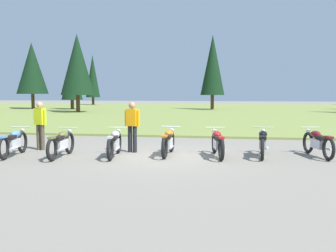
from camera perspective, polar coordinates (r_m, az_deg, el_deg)
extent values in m
plane|color=gray|center=(12.17, -0.46, -4.47)|extent=(140.00, 140.00, 0.00)
cube|color=olive|center=(38.84, 6.32, 2.14)|extent=(80.00, 44.00, 0.10)
cylinder|color=#47331E|center=(41.72, 6.48, 3.40)|extent=(0.36, 0.36, 1.65)
cone|color=black|center=(41.80, 6.54, 8.85)|extent=(2.54, 2.54, 6.30)
cylinder|color=#47331E|center=(43.62, -13.81, 3.02)|extent=(0.36, 0.36, 1.12)
cone|color=black|center=(43.63, -13.90, 6.95)|extent=(2.25, 2.25, 4.87)
cylinder|color=#47331E|center=(57.39, -10.89, 3.56)|extent=(0.36, 0.36, 1.18)
cone|color=black|center=(57.42, -10.95, 7.17)|extent=(2.02, 2.02, 6.04)
cylinder|color=#47331E|center=(37.18, -13.02, 3.14)|extent=(0.36, 0.36, 1.69)
cone|color=black|center=(37.24, -13.13, 8.74)|extent=(3.08, 3.08, 5.58)
cylinder|color=#47331E|center=(46.01, -19.13, 3.38)|extent=(0.36, 0.36, 1.75)
cone|color=black|center=(46.07, -19.26, 7.97)|extent=(3.43, 3.43, 5.62)
torus|color=black|center=(13.74, -20.52, -2.22)|extent=(0.20, 0.71, 0.70)
torus|color=black|center=(12.47, -22.90, -3.02)|extent=(0.20, 0.71, 0.70)
cube|color=silver|center=(13.09, -21.66, -2.39)|extent=(0.29, 0.66, 0.28)
ellipsoid|color=#598CC6|center=(13.23, -21.39, -1.08)|extent=(0.32, 0.51, 0.22)
cube|color=black|center=(12.87, -22.07, -1.54)|extent=(0.28, 0.51, 0.10)
cube|color=#598CC6|center=(12.42, -22.96, -1.47)|extent=(0.18, 0.34, 0.06)
cylinder|color=silver|center=(13.60, -20.74, -0.14)|extent=(0.62, 0.12, 0.03)
sphere|color=silver|center=(13.72, -20.53, -0.64)|extent=(0.14, 0.14, 0.14)
cylinder|color=silver|center=(12.78, -21.59, -3.01)|extent=(0.15, 0.55, 0.07)
torus|color=black|center=(13.06, -14.21, -2.42)|extent=(0.13, 0.70, 0.70)
torus|color=black|center=(11.77, -16.61, -3.29)|extent=(0.13, 0.70, 0.70)
cube|color=silver|center=(12.41, -15.35, -2.60)|extent=(0.23, 0.65, 0.28)
ellipsoid|color=brown|center=(12.54, -15.08, -1.23)|extent=(0.28, 0.49, 0.22)
cube|color=black|center=(12.18, -15.76, -1.71)|extent=(0.24, 0.49, 0.10)
cube|color=brown|center=(11.73, -16.65, -1.64)|extent=(0.16, 0.33, 0.06)
cylinder|color=silver|center=(12.91, -14.41, -0.23)|extent=(0.62, 0.06, 0.03)
sphere|color=silver|center=(13.03, -14.21, -0.75)|extent=(0.14, 0.14, 0.14)
cylinder|color=silver|center=(12.09, -15.25, -3.28)|extent=(0.10, 0.55, 0.07)
torus|color=black|center=(12.85, -7.26, -2.43)|extent=(0.18, 0.71, 0.70)
torus|color=black|center=(11.48, -8.46, -3.34)|extent=(0.18, 0.71, 0.70)
cube|color=silver|center=(12.16, -7.83, -2.62)|extent=(0.27, 0.66, 0.28)
ellipsoid|color=#B7B7BC|center=(12.30, -7.69, -1.22)|extent=(0.31, 0.51, 0.22)
cube|color=black|center=(11.91, -8.03, -1.72)|extent=(0.27, 0.50, 0.10)
cube|color=#B7B7BC|center=(11.44, -8.48, -1.65)|extent=(0.18, 0.33, 0.06)
cylinder|color=silver|center=(12.69, -7.36, -0.20)|extent=(0.62, 0.10, 0.03)
sphere|color=silver|center=(12.82, -7.26, -0.73)|extent=(0.14, 0.14, 0.14)
cylinder|color=silver|center=(11.85, -7.42, -3.30)|extent=(0.13, 0.55, 0.07)
torus|color=black|center=(13.04, 0.53, -2.28)|extent=(0.10, 0.70, 0.70)
torus|color=black|center=(11.67, -0.51, -3.14)|extent=(0.10, 0.70, 0.70)
cube|color=silver|center=(12.35, 0.04, -2.46)|extent=(0.20, 0.64, 0.28)
ellipsoid|color=orange|center=(12.49, 0.17, -1.08)|extent=(0.26, 0.48, 0.22)
cube|color=black|center=(12.11, -0.12, -1.56)|extent=(0.22, 0.48, 0.10)
cube|color=orange|center=(11.63, -0.51, -1.49)|extent=(0.14, 0.32, 0.06)
cylinder|color=silver|center=(12.89, 0.47, -0.08)|extent=(0.62, 0.03, 0.03)
sphere|color=silver|center=(13.02, 0.55, -0.61)|extent=(0.14, 0.14, 0.14)
cylinder|color=silver|center=(12.05, 0.47, -3.13)|extent=(0.07, 0.55, 0.07)
torus|color=black|center=(12.80, 6.81, -2.45)|extent=(0.23, 0.71, 0.70)
torus|color=black|center=(11.43, 7.79, -3.37)|extent=(0.23, 0.71, 0.70)
cube|color=silver|center=(12.10, 7.28, -2.65)|extent=(0.31, 0.67, 0.28)
ellipsoid|color=#AD1919|center=(12.25, 7.16, -1.24)|extent=(0.34, 0.52, 0.22)
cube|color=black|center=(11.86, 7.44, -1.74)|extent=(0.30, 0.51, 0.10)
cube|color=#AD1919|center=(11.38, 7.81, -1.68)|extent=(0.20, 0.34, 0.06)
cylinder|color=silver|center=(12.64, 6.90, -0.22)|extent=(0.62, 0.15, 0.03)
sphere|color=silver|center=(12.77, 6.81, -0.75)|extent=(0.14, 0.14, 0.14)
cylinder|color=silver|center=(11.85, 8.16, -3.32)|extent=(0.17, 0.55, 0.07)
torus|color=black|center=(13.12, 13.71, -2.37)|extent=(0.16, 0.71, 0.70)
torus|color=black|center=(11.74, 13.64, -3.24)|extent=(0.16, 0.71, 0.70)
cube|color=silver|center=(12.42, 13.68, -2.56)|extent=(0.25, 0.65, 0.28)
ellipsoid|color=black|center=(12.57, 13.72, -1.18)|extent=(0.30, 0.50, 0.22)
cube|color=black|center=(12.18, 13.69, -1.66)|extent=(0.26, 0.50, 0.10)
cube|color=black|center=(11.69, 13.68, -1.59)|extent=(0.17, 0.33, 0.06)
cylinder|color=silver|center=(12.97, 13.75, -0.20)|extent=(0.62, 0.08, 0.03)
sphere|color=silver|center=(13.10, 13.74, -0.71)|extent=(0.14, 0.14, 0.14)
cylinder|color=silver|center=(12.14, 14.32, -3.22)|extent=(0.12, 0.55, 0.07)
torus|color=black|center=(13.58, 19.80, -2.28)|extent=(0.26, 0.70, 0.70)
torus|color=black|center=(12.33, 22.43, -3.09)|extent=(0.26, 0.70, 0.70)
cube|color=silver|center=(12.94, 21.06, -2.45)|extent=(0.34, 0.67, 0.28)
ellipsoid|color=maroon|center=(13.07, 20.76, -1.13)|extent=(0.36, 0.53, 0.22)
cube|color=black|center=(12.72, 21.51, -1.59)|extent=(0.33, 0.52, 0.10)
cube|color=maroon|center=(12.28, 22.48, -1.52)|extent=(0.21, 0.34, 0.06)
cylinder|color=silver|center=(13.44, 20.04, -0.18)|extent=(0.61, 0.17, 0.03)
sphere|color=silver|center=(13.56, 19.81, -0.68)|extent=(0.14, 0.14, 0.14)
cylinder|color=silver|center=(12.75, 22.19, -3.05)|extent=(0.20, 0.55, 0.07)
cylinder|color=#4C4233|center=(14.23, -18.39, -1.55)|extent=(0.14, 0.14, 0.88)
cylinder|color=#4C4233|center=(14.11, -17.87, -1.60)|extent=(0.14, 0.14, 0.88)
cube|color=#D8EA19|center=(14.11, -18.21, 1.33)|extent=(0.41, 0.31, 0.56)
sphere|color=tan|center=(14.09, -18.26, 2.96)|extent=(0.22, 0.22, 0.22)
cylinder|color=#D8EA19|center=(14.27, -18.87, 1.27)|extent=(0.09, 0.09, 0.52)
cylinder|color=#D8EA19|center=(13.95, -17.53, 1.23)|extent=(0.09, 0.09, 0.52)
cylinder|color=black|center=(13.04, -5.58, -1.90)|extent=(0.14, 0.14, 0.88)
cylinder|color=black|center=(12.96, -4.88, -1.94)|extent=(0.14, 0.14, 0.88)
cube|color=orange|center=(12.93, -5.25, 1.25)|extent=(0.40, 0.30, 0.56)
sphere|color=#9E7051|center=(12.91, -5.27, 3.02)|extent=(0.22, 0.22, 0.22)
cylinder|color=orange|center=(13.04, -6.14, 1.18)|extent=(0.09, 0.09, 0.52)
cylinder|color=orange|center=(12.83, -4.35, 1.13)|extent=(0.09, 0.09, 0.52)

